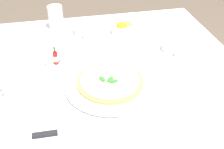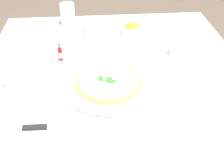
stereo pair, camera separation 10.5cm
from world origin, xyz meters
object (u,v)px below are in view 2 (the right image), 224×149
hot_sauce_bottle (60,53)px  pepper_shaker (67,54)px  coffee_cup_right_edge (92,28)px  water_glass_center_back (68,16)px  salt_shaker (54,57)px  pizza_plate (108,84)px  dinner_knife (18,128)px  pizza (108,81)px  citrus_bowl (135,29)px  coffee_cup_far_right (14,78)px  napkin_folded (20,131)px  coffee_cup_far_left (178,51)px

hot_sauce_bottle → pepper_shaker: 0.03m
coffee_cup_right_edge → water_glass_center_back: water_glass_center_back is taller
salt_shaker → pepper_shaker: 0.06m
pizza_plate → water_glass_center_back: bearing=-71.8°
pizza_plate → water_glass_center_back: water_glass_center_back is taller
dinner_knife → salt_shaker: size_ratio=3.47×
pizza → citrus_bowl: bearing=-112.0°
coffee_cup_far_right → napkin_folded: 0.26m
coffee_cup_right_edge → napkin_folded: size_ratio=0.59×
pizza_plate → pepper_shaker: bearing=-51.1°
dinner_knife → hot_sauce_bottle: 0.42m
pizza_plate → pizza: size_ratio=1.36×
pizza_plate → water_glass_center_back: size_ratio=2.90×
pizza → salt_shaker: (0.22, -0.18, 0.00)m
coffee_cup_far_right → water_glass_center_back: bearing=-110.2°
coffee_cup_far_right → water_glass_center_back: water_glass_center_back is taller
napkin_folded → hot_sauce_bottle: 0.42m
napkin_folded → coffee_cup_right_edge: bearing=-107.8°
water_glass_center_back → salt_shaker: water_glass_center_back is taller
hot_sauce_bottle → salt_shaker: 0.03m
hot_sauce_bottle → pepper_shaker: hot_sauce_bottle is taller
coffee_cup_far_left → hot_sauce_bottle: 0.51m
pizza → pepper_shaker: pepper_shaker is taller
pizza_plate → coffee_cup_right_edge: size_ratio=2.57×
pepper_shaker → coffee_cup_far_left: bearing=177.7°
dinner_knife → citrus_bowl: (-0.45, -0.62, 0.00)m
pepper_shaker → salt_shaker: bearing=19.7°
dinner_knife → citrus_bowl: bearing=-125.3°
pizza_plate → napkin_folded: napkin_folded is taller
coffee_cup_far_right → salt_shaker: coffee_cup_far_right is taller
coffee_cup_far_left → hot_sauce_bottle: bearing=-1.0°
pizza_plate → hot_sauce_bottle: size_ratio=4.11×
pizza → dinner_knife: size_ratio=1.28×
coffee_cup_far_left → salt_shaker: bearing=0.1°
water_glass_center_back → pepper_shaker: 0.33m
citrus_bowl → coffee_cup_far_left: bearing=125.6°
pizza → hot_sauce_bottle: (0.19, -0.19, 0.01)m
hot_sauce_bottle → salt_shaker: (0.03, 0.01, -0.01)m
pizza_plate → coffee_cup_far_left: bearing=-149.8°
water_glass_center_back → dinner_knife: (0.12, 0.75, -0.03)m
dinner_knife → pizza_plate: bearing=-142.8°
water_glass_center_back → salt_shaker: (0.05, 0.35, -0.03)m
hot_sauce_bottle → water_glass_center_back: bearing=-92.9°
coffee_cup_right_edge → water_glass_center_back: size_ratio=1.13×
pizza → water_glass_center_back: size_ratio=2.13×
citrus_bowl → hot_sauce_bottle: 0.41m
water_glass_center_back → hot_sauce_bottle: 0.34m
hot_sauce_bottle → pepper_shaker: size_ratio=1.48×
napkin_folded → dinner_knife: (0.00, -0.00, 0.01)m
pizza → pizza_plate: bearing=-155.0°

